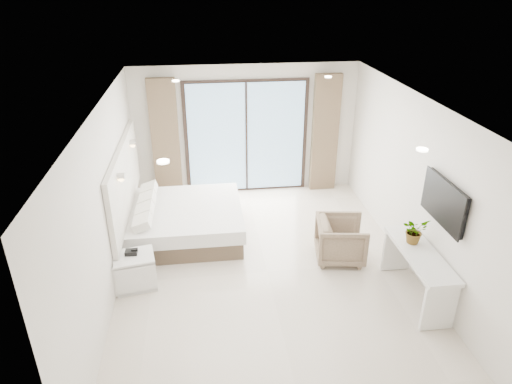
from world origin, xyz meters
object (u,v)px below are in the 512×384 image
(bed, at_px, (184,221))
(console_desk, at_px, (418,265))
(nightstand, at_px, (135,271))

(bed, relative_size, console_desk, 1.31)
(bed, height_order, nightstand, bed)
(bed, xyz_separation_m, nightstand, (-0.71, -1.40, -0.02))
(nightstand, height_order, console_desk, console_desk)
(bed, height_order, console_desk, console_desk)
(bed, distance_m, nightstand, 1.57)
(bed, bearing_deg, nightstand, -116.87)
(bed, distance_m, console_desk, 4.00)
(bed, bearing_deg, console_desk, -32.87)
(nightstand, xyz_separation_m, console_desk, (4.06, -0.77, 0.29))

